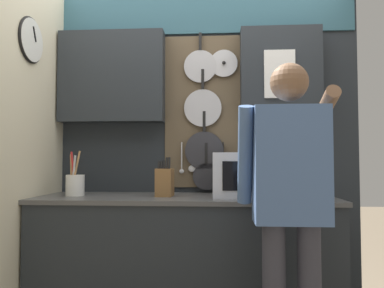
{
  "coord_description": "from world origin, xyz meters",
  "views": [
    {
      "loc": [
        0.22,
        -2.6,
        1.13
      ],
      "look_at": [
        0.03,
        0.22,
        1.26
      ],
      "focal_mm": 35.0,
      "sensor_mm": 36.0,
      "label": 1
    }
  ],
  "objects_px": {
    "microwave": "(252,175)",
    "person": "(290,190)",
    "utensil_crock": "(75,184)",
    "knife_block": "(165,182)"
  },
  "relations": [
    {
      "from": "knife_block",
      "to": "person",
      "type": "height_order",
      "value": "person"
    },
    {
      "from": "microwave",
      "to": "utensil_crock",
      "type": "height_order",
      "value": "utensil_crock"
    },
    {
      "from": "person",
      "to": "microwave",
      "type": "bearing_deg",
      "value": 103.84
    },
    {
      "from": "knife_block",
      "to": "microwave",
      "type": "bearing_deg",
      "value": -0.07
    },
    {
      "from": "microwave",
      "to": "utensil_crock",
      "type": "relative_size",
      "value": 1.69
    },
    {
      "from": "microwave",
      "to": "person",
      "type": "xyz_separation_m",
      "value": [
        0.14,
        -0.58,
        -0.06
      ]
    },
    {
      "from": "utensil_crock",
      "to": "person",
      "type": "distance_m",
      "value": 1.5
    },
    {
      "from": "utensil_crock",
      "to": "person",
      "type": "xyz_separation_m",
      "value": [
        1.38,
        -0.58,
        0.01
      ]
    },
    {
      "from": "knife_block",
      "to": "person",
      "type": "distance_m",
      "value": 0.94
    },
    {
      "from": "microwave",
      "to": "utensil_crock",
      "type": "bearing_deg",
      "value": -180.0
    }
  ]
}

